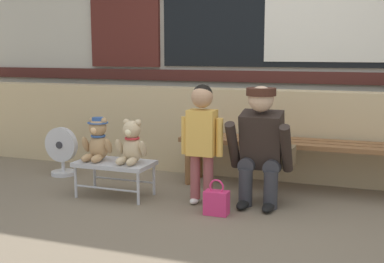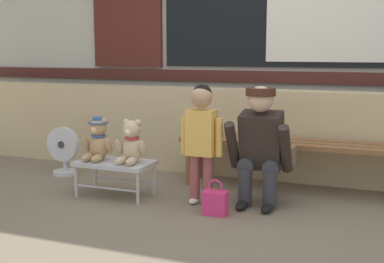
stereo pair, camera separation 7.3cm
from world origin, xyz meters
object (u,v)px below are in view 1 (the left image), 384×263
object	(u,v)px
small_display_bench	(115,165)
teddy_bear_with_hat	(98,140)
wooden_bench_long	(298,149)
floor_fan	(62,152)
adult_crouching	(262,145)
teddy_bear_plain	(132,143)
handbag_on_ground	(216,202)
child_standing	(202,131)

from	to	relation	value
small_display_bench	teddy_bear_with_hat	xyz separation A→B (m)	(-0.16, 0.00, 0.21)
wooden_bench_long	teddy_bear_with_hat	world-z (taller)	teddy_bear_with_hat
wooden_bench_long	floor_fan	xyz separation A→B (m)	(-2.25, -0.27, -0.13)
wooden_bench_long	adult_crouching	world-z (taller)	adult_crouching
teddy_bear_plain	handbag_on_ground	bearing A→B (deg)	-11.68
small_display_bench	adult_crouching	bearing A→B (deg)	9.81
teddy_bear_with_hat	handbag_on_ground	bearing A→B (deg)	-8.40
adult_crouching	handbag_on_ground	size ratio (longest dim) A/B	3.49
teddy_bear_plain	adult_crouching	bearing A→B (deg)	11.20
small_display_bench	teddy_bear_with_hat	size ratio (longest dim) A/B	1.76
small_display_bench	teddy_bear_with_hat	distance (m)	0.26
child_standing	handbag_on_ground	bearing A→B (deg)	-48.11
handbag_on_ground	child_standing	bearing A→B (deg)	131.89
small_display_bench	floor_fan	bearing A→B (deg)	151.55
teddy_bear_with_hat	wooden_bench_long	bearing A→B (deg)	24.70
wooden_bench_long	child_standing	xyz separation A→B (m)	(-0.66, -0.67, 0.22)
wooden_bench_long	small_display_bench	world-z (taller)	wooden_bench_long
small_display_bench	handbag_on_ground	size ratio (longest dim) A/B	2.35
small_display_bench	handbag_on_ground	distance (m)	0.98
teddy_bear_plain	floor_fan	distance (m)	1.12
teddy_bear_with_hat	child_standing	world-z (taller)	child_standing
child_standing	small_display_bench	bearing A→B (deg)	-176.00
child_standing	adult_crouching	distance (m)	0.49
teddy_bear_plain	floor_fan	size ratio (longest dim) A/B	0.76
teddy_bear_plain	small_display_bench	bearing A→B (deg)	-179.49
wooden_bench_long	handbag_on_ground	distance (m)	1.04
teddy_bear_with_hat	handbag_on_ground	xyz separation A→B (m)	(1.11, -0.16, -0.38)
teddy_bear_with_hat	small_display_bench	bearing A→B (deg)	-0.77
child_standing	teddy_bear_with_hat	bearing A→B (deg)	-176.83
small_display_bench	handbag_on_ground	bearing A→B (deg)	-9.67
child_standing	floor_fan	bearing A→B (deg)	165.83
adult_crouching	floor_fan	distance (m)	2.08
floor_fan	child_standing	bearing A→B (deg)	-14.17
wooden_bench_long	child_standing	distance (m)	0.96
teddy_bear_with_hat	floor_fan	xyz separation A→B (m)	(-0.68, 0.45, -0.23)
child_standing	adult_crouching	xyz separation A→B (m)	(0.45, 0.16, -0.11)
teddy_bear_plain	handbag_on_ground	distance (m)	0.88
wooden_bench_long	small_display_bench	distance (m)	1.59
wooden_bench_long	adult_crouching	xyz separation A→B (m)	(-0.21, -0.52, 0.11)
small_display_bench	child_standing	xyz separation A→B (m)	(0.75, 0.05, 0.33)
handbag_on_ground	small_display_bench	bearing A→B (deg)	170.33
small_display_bench	child_standing	distance (m)	0.82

